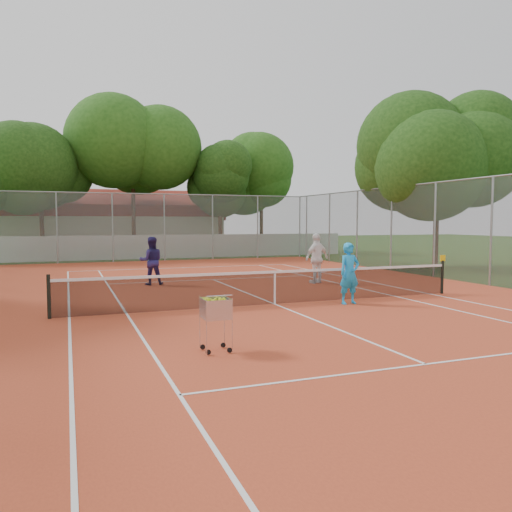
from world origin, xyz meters
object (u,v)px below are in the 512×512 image
object	(u,v)px
clubhouse	(113,223)
player_far_left	(151,261)
tennis_net	(275,287)
player_near	(349,273)
player_far_right	(317,258)
ball_hopper	(216,323)

from	to	relation	value
clubhouse	player_far_left	bearing A→B (deg)	-91.44
tennis_net	player_near	distance (m)	2.17
player_far_left	clubhouse	bearing A→B (deg)	-86.06
player_near	player_far_left	xyz separation A→B (m)	(-4.61, 6.32, 0.02)
tennis_net	player_near	size ratio (longest dim) A/B	6.79
tennis_net	player_far_right	size ratio (longest dim) A/B	6.24
tennis_net	player_near	xyz separation A→B (m)	(2.02, -0.68, 0.39)
tennis_net	ball_hopper	world-z (taller)	ball_hopper
clubhouse	player_far_right	size ratio (longest dim) A/B	8.61
clubhouse	player_near	distance (m)	29.98
player_far_left	player_far_right	size ratio (longest dim) A/B	0.94
tennis_net	player_near	world-z (taller)	player_near
tennis_net	player_far_left	distance (m)	6.21
clubhouse	player_far_right	xyz separation A→B (m)	(5.40, -25.09, -1.23)
player_near	player_far_left	distance (m)	7.82
clubhouse	player_near	bearing A→B (deg)	-82.28
player_near	clubhouse	bearing A→B (deg)	94.57
clubhouse	player_far_right	bearing A→B (deg)	-77.86
clubhouse	ball_hopper	size ratio (longest dim) A/B	15.37
tennis_net	ball_hopper	xyz separation A→B (m)	(-3.01, -4.38, 0.04)
tennis_net	player_far_left	world-z (taller)	player_far_left
ball_hopper	player_far_left	bearing A→B (deg)	62.80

